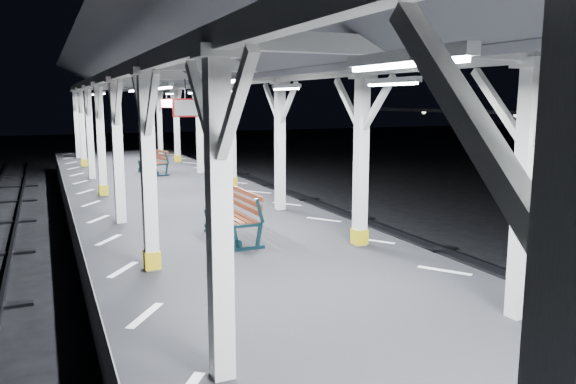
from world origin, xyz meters
TOP-DOWN VIEW (x-y plane):
  - ground at (0.00, 0.00)m, footprint 120.00×120.00m
  - platform at (0.00, 0.00)m, footprint 6.00×50.00m
  - hazard_stripes_left at (-2.45, 0.00)m, footprint 1.00×48.00m
  - hazard_stripes_right at (2.45, 0.00)m, footprint 1.00×48.00m
  - track_right at (5.00, 0.00)m, footprint 2.20×60.00m
  - canopy at (0.00, -0.02)m, footprint 5.40×49.00m
  - bench_mid at (-0.03, 3.43)m, footprint 0.74×1.85m
  - bench_far at (0.35, 14.45)m, footprint 0.94×1.77m

SIDE VIEW (x-z plane):
  - ground at x=0.00m, z-range 0.00..0.00m
  - track_right at x=5.00m, z-range 0.00..0.16m
  - platform at x=0.00m, z-range 0.00..1.00m
  - hazard_stripes_left at x=-2.45m, z-range 1.00..1.01m
  - hazard_stripes_right at x=2.45m, z-range 1.00..1.01m
  - bench_far at x=0.35m, z-range 1.03..1.94m
  - bench_mid at x=-0.03m, z-range 1.03..2.03m
  - canopy at x=0.00m, z-range 2.23..6.88m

